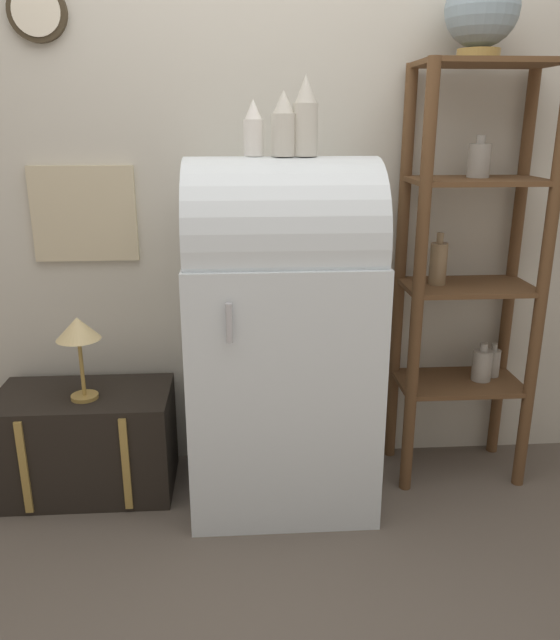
{
  "coord_description": "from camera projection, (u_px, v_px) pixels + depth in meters",
  "views": [
    {
      "loc": [
        -0.16,
        -2.12,
        1.53
      ],
      "look_at": [
        -0.01,
        0.24,
        0.77
      ],
      "focal_mm": 35.0,
      "sensor_mm": 36.0,
      "label": 1
    }
  ],
  "objects": [
    {
      "name": "suitcase_trunk",
      "position": [
        87.0,
        441.0,
        2.66
      ],
      "size": [
        0.72,
        0.41,
        0.45
      ],
      "color": "black",
      "rests_on": "ground_plane"
    },
    {
      "name": "wall_back",
      "position": [
        275.0,
        165.0,
        2.62
      ],
      "size": [
        7.0,
        0.09,
        2.7
      ],
      "color": "beige",
      "rests_on": "ground_plane"
    },
    {
      "name": "globe",
      "position": [
        482.0,
        11.0,
        2.31
      ],
      "size": [
        0.28,
        0.28,
        0.32
      ],
      "color": "#AD8942",
      "rests_on": "shelf_unit"
    },
    {
      "name": "vase_center",
      "position": [
        284.0,
        126.0,
        2.25
      ],
      "size": [
        0.09,
        0.09,
        0.23
      ],
      "color": "beige",
      "rests_on": "refrigerator"
    },
    {
      "name": "refrigerator",
      "position": [
        281.0,
        332.0,
        2.49
      ],
      "size": [
        0.73,
        0.65,
        1.4
      ],
      "color": "silver",
      "rests_on": "ground_plane"
    },
    {
      "name": "ground_plane",
      "position": [
        285.0,
        522.0,
        2.49
      ],
      "size": [
        12.0,
        12.0,
        0.0
      ],
      "primitive_type": "plane",
      "color": "#60564C"
    },
    {
      "name": "desk_lamp",
      "position": [
        78.0,
        334.0,
        2.46
      ],
      "size": [
        0.18,
        0.18,
        0.35
      ],
      "color": "#AD8942",
      "rests_on": "suitcase_trunk"
    },
    {
      "name": "shelf_unit",
      "position": [
        470.0,
        265.0,
        2.59
      ],
      "size": [
        0.56,
        0.34,
        1.75
      ],
      "color": "brown",
      "rests_on": "ground_plane"
    },
    {
      "name": "vase_right",
      "position": [
        305.0,
        118.0,
        2.25
      ],
      "size": [
        0.09,
        0.09,
        0.28
      ],
      "color": "beige",
      "rests_on": "refrigerator"
    },
    {
      "name": "vase_left",
      "position": [
        253.0,
        130.0,
        2.26
      ],
      "size": [
        0.07,
        0.07,
        0.2
      ],
      "color": "white",
      "rests_on": "refrigerator"
    }
  ]
}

